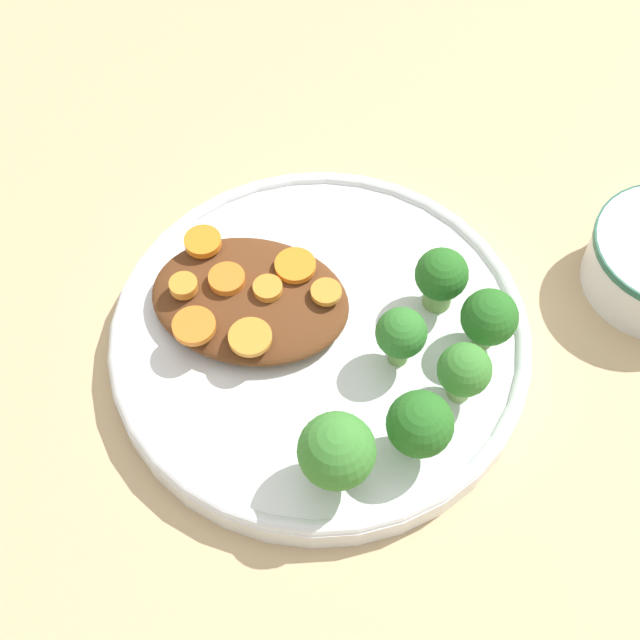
% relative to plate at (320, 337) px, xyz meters
% --- Properties ---
extents(ground_plane, '(4.00, 4.00, 0.00)m').
position_rel_plate_xyz_m(ground_plane, '(0.00, 0.00, -0.01)').
color(ground_plane, tan).
extents(plate, '(0.28, 0.28, 0.02)m').
position_rel_plate_xyz_m(plate, '(0.00, 0.00, 0.00)').
color(plate, white).
rests_on(plate, ground_plane).
extents(stew_mound, '(0.13, 0.10, 0.02)m').
position_rel_plate_xyz_m(stew_mound, '(0.05, -0.01, 0.02)').
color(stew_mound, '#5B3319').
rests_on(stew_mound, plate).
extents(broccoli_floret_0, '(0.03, 0.03, 0.05)m').
position_rel_plate_xyz_m(broccoli_floret_0, '(-0.05, 0.01, 0.04)').
color(broccoli_floret_0, '#759E51').
rests_on(broccoli_floret_0, plate).
extents(broccoli_floret_1, '(0.04, 0.04, 0.05)m').
position_rel_plate_xyz_m(broccoli_floret_1, '(-0.07, 0.07, 0.04)').
color(broccoli_floret_1, '#7FA85B').
rests_on(broccoli_floret_1, plate).
extents(broccoli_floret_2, '(0.03, 0.03, 0.05)m').
position_rel_plate_xyz_m(broccoli_floret_2, '(-0.07, -0.04, 0.03)').
color(broccoli_floret_2, '#759E51').
rests_on(broccoli_floret_2, plate).
extents(broccoli_floret_3, '(0.04, 0.04, 0.05)m').
position_rel_plate_xyz_m(broccoli_floret_3, '(-0.10, -0.02, 0.03)').
color(broccoli_floret_3, '#759E51').
rests_on(broccoli_floret_3, plate).
extents(broccoli_floret_4, '(0.03, 0.03, 0.05)m').
position_rel_plate_xyz_m(broccoli_floret_4, '(-0.09, 0.02, 0.03)').
color(broccoli_floret_4, '#7FA85B').
rests_on(broccoli_floret_4, plate).
extents(broccoli_floret_5, '(0.05, 0.05, 0.06)m').
position_rel_plate_xyz_m(broccoli_floret_5, '(-0.03, 0.10, 0.04)').
color(broccoli_floret_5, '#7FA85B').
rests_on(broccoli_floret_5, plate).
extents(carrot_slice_0, '(0.03, 0.03, 0.00)m').
position_rel_plate_xyz_m(carrot_slice_0, '(0.07, 0.03, 0.03)').
color(carrot_slice_0, orange).
rests_on(carrot_slice_0, stew_mound).
extents(carrot_slice_1, '(0.02, 0.02, 0.01)m').
position_rel_plate_xyz_m(carrot_slice_1, '(0.07, -0.01, 0.03)').
color(carrot_slice_1, orange).
rests_on(carrot_slice_1, stew_mound).
extents(carrot_slice_2, '(0.03, 0.03, 0.00)m').
position_rel_plate_xyz_m(carrot_slice_2, '(0.02, -0.03, 0.03)').
color(carrot_slice_2, orange).
rests_on(carrot_slice_2, stew_mound).
extents(carrot_slice_3, '(0.03, 0.03, 0.00)m').
position_rel_plate_xyz_m(carrot_slice_3, '(0.04, 0.03, 0.03)').
color(carrot_slice_3, orange).
rests_on(carrot_slice_3, stew_mound).
extents(carrot_slice_4, '(0.02, 0.02, 0.00)m').
position_rel_plate_xyz_m(carrot_slice_4, '(0.00, -0.02, 0.03)').
color(carrot_slice_4, orange).
rests_on(carrot_slice_4, stew_mound).
extents(carrot_slice_5, '(0.03, 0.03, 0.01)m').
position_rel_plate_xyz_m(carrot_slice_5, '(0.09, -0.04, 0.03)').
color(carrot_slice_5, orange).
rests_on(carrot_slice_5, stew_mound).
extents(carrot_slice_6, '(0.02, 0.02, 0.01)m').
position_rel_plate_xyz_m(carrot_slice_6, '(0.09, 0.00, 0.03)').
color(carrot_slice_6, orange).
rests_on(carrot_slice_6, stew_mound).
extents(carrot_slice_7, '(0.02, 0.02, 0.01)m').
position_rel_plate_xyz_m(carrot_slice_7, '(0.04, -0.01, 0.03)').
color(carrot_slice_7, orange).
rests_on(carrot_slice_7, stew_mound).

